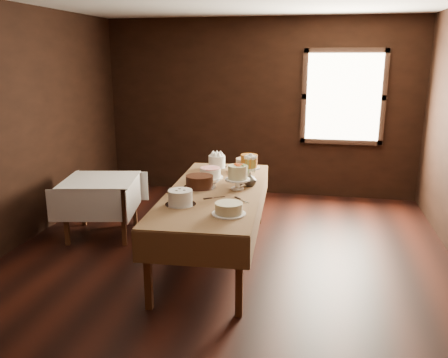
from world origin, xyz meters
The scene contains 21 objects.
floor centered at (0.00, 0.00, 0.00)m, with size 5.00×6.00×0.01m, color black.
wall_back centered at (0.00, 3.00, 1.40)m, with size 5.00×0.02×2.80m, color black.
wall_front centered at (0.00, -3.00, 1.40)m, with size 5.00×0.02×2.80m, color black.
window centered at (1.30, 2.94, 1.60)m, with size 1.10×0.05×1.30m, color #FFEABF.
display_table centered at (-0.12, 0.31, 0.73)m, with size 1.13×2.60×0.79m.
side_table centered at (-1.67, 0.70, 0.64)m, with size 1.02×1.02×0.73m.
cake_meringue centered at (-0.33, 1.33, 0.87)m, with size 0.27×0.27×0.16m.
cake_speckled centered at (0.05, 1.32, 0.86)m, with size 0.31×0.31×0.14m.
cake_lattice centered at (-0.29, 0.82, 0.84)m, with size 0.31×0.31×0.11m.
cake_caramel centered at (0.16, 0.89, 0.92)m, with size 0.26×0.26×0.30m.
cake_chocolate centered at (-0.31, 0.35, 0.86)m, with size 0.38×0.38×0.14m.
cake_flowers centered at (0.11, 0.38, 0.91)m, with size 0.28×0.28×0.28m.
cake_swirl centered at (-0.34, -0.27, 0.86)m, with size 0.30×0.30×0.15m.
cake_cream centered at (0.18, -0.45, 0.84)m, with size 0.32×0.32×0.11m.
cake_server_a centered at (-0.03, 0.05, 0.79)m, with size 0.24×0.03×0.01m, color silver.
cake_server_b centered at (0.25, -0.03, 0.79)m, with size 0.24×0.03×0.01m, color silver.
cake_server_c centered at (-0.17, 0.66, 0.79)m, with size 0.24×0.03×0.01m, color silver.
cake_server_d centered at (0.17, 0.66, 0.79)m, with size 0.24×0.03×0.01m, color silver.
cake_server_e centered at (-0.46, 0.02, 0.79)m, with size 0.24×0.03×0.01m, color silver.
flower_vase centered at (0.23, 0.55, 0.86)m, with size 0.14×0.14×0.15m, color #2D2823.
flower_bouquet centered at (0.23, 0.55, 1.06)m, with size 0.14×0.14×0.20m, color white, non-canonical shape.
Camera 1 is at (0.94, -4.41, 2.19)m, focal length 37.07 mm.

